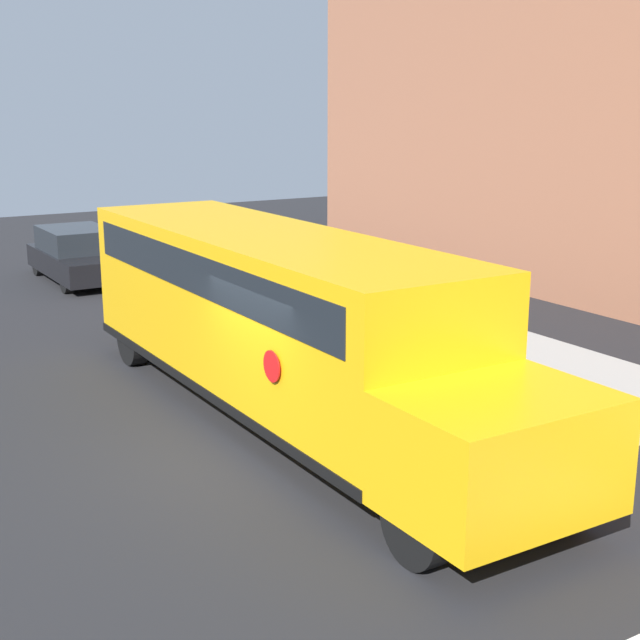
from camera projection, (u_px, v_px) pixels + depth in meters
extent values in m
plane|color=black|center=(264.00, 455.00, 12.99)|extent=(60.00, 60.00, 0.00)
cube|color=#9E9E99|center=(579.00, 380.00, 16.25)|extent=(44.00, 3.00, 0.15)
cube|color=#EAA80F|center=(265.00, 308.00, 14.68)|extent=(9.48, 2.50, 2.52)
cube|color=#EAA80F|center=(499.00, 453.00, 10.13)|extent=(1.82, 2.50, 1.38)
cube|color=black|center=(266.00, 376.00, 14.97)|extent=(9.48, 2.54, 0.16)
cube|color=black|center=(265.00, 266.00, 14.51)|extent=(8.72, 2.53, 0.64)
cylinder|color=red|center=(272.00, 366.00, 11.90)|extent=(0.44, 0.02, 0.44)
cylinder|color=black|center=(557.00, 481.00, 10.91)|extent=(1.00, 0.30, 1.00)
cylinder|color=black|center=(417.00, 524.00, 9.82)|extent=(1.00, 0.30, 1.00)
cylinder|color=black|center=(232.00, 325.00, 18.45)|extent=(1.00, 0.30, 1.00)
cylinder|color=black|center=(132.00, 339.00, 17.36)|extent=(1.00, 0.30, 1.00)
cube|color=black|center=(80.00, 262.00, 25.38)|extent=(4.47, 1.88, 0.63)
cube|color=#1E2328|center=(76.00, 239.00, 25.45)|extent=(2.51, 1.73, 0.64)
cylinder|color=black|center=(126.00, 275.00, 24.62)|extent=(0.64, 0.22, 0.64)
cylinder|color=black|center=(67.00, 282.00, 23.80)|extent=(0.64, 0.22, 0.64)
cylinder|color=black|center=(93.00, 259.00, 27.07)|extent=(0.64, 0.22, 0.64)
cylinder|color=black|center=(38.00, 265.00, 26.24)|extent=(0.64, 0.22, 0.64)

